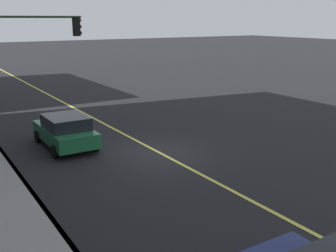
{
  "coord_description": "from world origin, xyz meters",
  "views": [
    {
      "loc": [
        -15.54,
        9.18,
        5.98
      ],
      "look_at": [
        -2.2,
        0.84,
        1.86
      ],
      "focal_mm": 43.88,
      "sensor_mm": 36.0,
      "label": 1
    }
  ],
  "objects": [
    {
      "name": "ground",
      "position": [
        0.0,
        0.0,
        0.0
      ],
      "size": [
        200.0,
        200.0,
        0.0
      ],
      "primitive_type": "plane",
      "color": "black"
    },
    {
      "name": "curb_edge",
      "position": [
        0.0,
        6.19,
        0.07
      ],
      "size": [
        80.0,
        0.16,
        0.15
      ],
      "primitive_type": "cube",
      "color": "slate",
      "rests_on": "ground"
    },
    {
      "name": "lane_stripe_center",
      "position": [
        0.0,
        0.0,
        0.01
      ],
      "size": [
        80.0,
        0.16,
        0.01
      ],
      "primitive_type": "cube",
      "color": "#D8CC4C",
      "rests_on": "ground"
    },
    {
      "name": "car_green",
      "position": [
        3.08,
        3.33,
        0.81
      ],
      "size": [
        4.29,
        2.13,
        1.56
      ],
      "color": "#1E6038",
      "rests_on": "ground"
    },
    {
      "name": "traffic_light_mast",
      "position": [
        3.98,
        4.82,
        4.37
      ],
      "size": [
        0.28,
        4.68,
        6.36
      ],
      "color": "#1E3823",
      "rests_on": "ground"
    }
  ]
}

